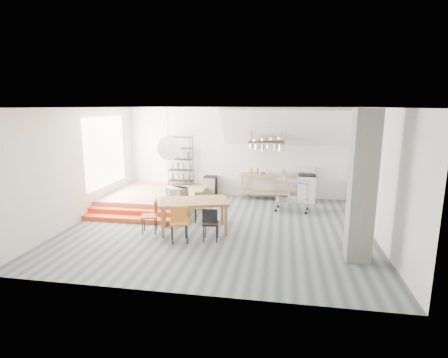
% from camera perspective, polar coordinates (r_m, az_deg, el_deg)
% --- Properties ---
extents(floor, '(8.00, 8.00, 0.00)m').
position_cam_1_polar(floor, '(9.61, -0.88, -7.86)').
color(floor, '#4B5457').
rests_on(floor, ground).
extents(wall_back, '(8.00, 0.04, 3.20)m').
position_cam_1_polar(wall_back, '(12.61, 2.01, 4.36)').
color(wall_back, silver).
rests_on(wall_back, ground).
extents(wall_left, '(0.04, 7.00, 3.20)m').
position_cam_1_polar(wall_left, '(10.67, -22.55, 2.09)').
color(wall_left, silver).
rests_on(wall_left, ground).
extents(wall_right, '(0.04, 7.00, 3.20)m').
position_cam_1_polar(wall_right, '(9.34, 23.98, 0.70)').
color(wall_right, silver).
rests_on(wall_right, ground).
extents(ceiling, '(8.00, 7.00, 0.02)m').
position_cam_1_polar(ceiling, '(9.05, -0.94, 11.59)').
color(ceiling, white).
rests_on(ceiling, wall_back).
extents(slope_ceiling, '(4.40, 1.44, 1.32)m').
position_cam_1_polar(slope_ceiling, '(11.82, 10.42, 8.30)').
color(slope_ceiling, white).
rests_on(slope_ceiling, wall_back).
extents(window_pane, '(0.02, 2.50, 2.20)m').
position_cam_1_polar(window_pane, '(11.91, -18.75, 4.27)').
color(window_pane, white).
rests_on(window_pane, wall_left).
extents(platform, '(3.00, 3.00, 0.40)m').
position_cam_1_polar(platform, '(12.05, -10.90, -2.99)').
color(platform, '#A07E50').
rests_on(platform, ground).
extents(step_lower, '(3.00, 0.35, 0.13)m').
position_cam_1_polar(step_lower, '(10.36, -14.64, -6.39)').
color(step_lower, '#DE431A').
rests_on(step_lower, ground).
extents(step_upper, '(3.00, 0.35, 0.27)m').
position_cam_1_polar(step_upper, '(10.65, -13.89, -5.48)').
color(step_upper, '#DE431A').
rests_on(step_upper, ground).
extents(concrete_column, '(0.50, 0.50, 3.20)m').
position_cam_1_polar(concrete_column, '(7.75, 21.63, -1.21)').
color(concrete_column, slate).
rests_on(concrete_column, ground).
extents(kitchen_counter, '(1.80, 0.60, 0.91)m').
position_cam_1_polar(kitchen_counter, '(12.34, 6.82, -0.48)').
color(kitchen_counter, '#A07E50').
rests_on(kitchen_counter, ground).
extents(stove, '(0.60, 0.60, 1.18)m').
position_cam_1_polar(stove, '(12.39, 13.29, -1.35)').
color(stove, white).
rests_on(stove, ground).
extents(pot_rack, '(1.20, 0.50, 1.43)m').
position_cam_1_polar(pot_rack, '(11.90, 7.06, 5.65)').
color(pot_rack, '#42271A').
rests_on(pot_rack, ceiling).
extents(wire_shelving, '(0.88, 0.38, 1.80)m').
position_cam_1_polar(wire_shelving, '(12.78, -7.12, 3.14)').
color(wire_shelving, black).
rests_on(wire_shelving, platform).
extents(microwave_shelf, '(0.60, 0.40, 0.16)m').
position_cam_1_polar(microwave_shelf, '(10.47, -7.70, -3.17)').
color(microwave_shelf, '#A07E50').
rests_on(microwave_shelf, platform).
extents(paper_lantern, '(0.60, 0.60, 0.60)m').
position_cam_1_polar(paper_lantern, '(8.87, -9.02, 4.97)').
color(paper_lantern, white).
rests_on(paper_lantern, ceiling).
extents(dining_table, '(1.97, 1.45, 0.83)m').
position_cam_1_polar(dining_table, '(9.15, -4.96, -4.02)').
color(dining_table, brown).
rests_on(dining_table, ground).
extents(chair_mustard, '(0.56, 0.56, 0.94)m').
position_cam_1_polar(chair_mustard, '(8.45, -7.34, -6.74)').
color(chair_mustard, '#C37421').
rests_on(chair_mustard, ground).
extents(chair_black, '(0.42, 0.42, 0.85)m').
position_cam_1_polar(chair_black, '(8.50, -2.23, -6.94)').
color(chair_black, black).
rests_on(chair_black, ground).
extents(chair_olive, '(0.44, 0.44, 0.83)m').
position_cam_1_polar(chair_olive, '(9.98, -3.79, -4.14)').
color(chair_olive, olive).
rests_on(chair_olive, ground).
extents(chair_red, '(0.49, 0.49, 0.88)m').
position_cam_1_polar(chair_red, '(9.24, -11.68, -5.50)').
color(chair_red, '#C0451B').
rests_on(chair_red, ground).
extents(rolling_cart, '(1.06, 0.68, 0.98)m').
position_cam_1_polar(rolling_cart, '(11.07, 11.07, -1.98)').
color(rolling_cart, silver).
rests_on(rolling_cart, ground).
extents(mini_fridge, '(0.44, 0.44, 0.75)m').
position_cam_1_polar(mini_fridge, '(12.69, -2.25, -1.22)').
color(mini_fridge, black).
rests_on(mini_fridge, ground).
extents(microwave, '(0.69, 0.59, 0.32)m').
position_cam_1_polar(microwave, '(10.43, -7.73, -2.22)').
color(microwave, beige).
rests_on(microwave, microwave_shelf).
extents(bowl, '(0.27, 0.27, 0.05)m').
position_cam_1_polar(bowl, '(12.23, 6.38, 0.91)').
color(bowl, silver).
rests_on(bowl, kitchen_counter).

